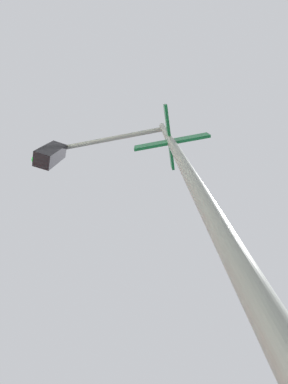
# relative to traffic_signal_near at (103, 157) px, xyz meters

# --- Properties ---
(traffic_signal_near) EXTENTS (1.68, 2.62, 5.76)m
(traffic_signal_near) POSITION_rel_traffic_signal_near_xyz_m (0.00, 0.00, 0.00)
(traffic_signal_near) COLOR slate
(traffic_signal_near) RESTS_ON ground_plane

